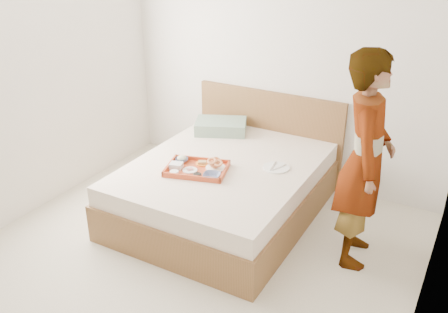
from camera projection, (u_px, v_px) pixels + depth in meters
ground at (174, 273)px, 3.89m from camera, size 3.50×4.00×0.01m
wall_back at (282, 59)px, 4.92m from camera, size 3.50×0.01×2.60m
wall_right at (438, 179)px, 2.56m from camera, size 0.01×4.00×2.60m
bed at (225, 188)px, 4.61m from camera, size 1.65×2.00×0.53m
headboard at (268, 134)px, 5.29m from camera, size 1.65×0.06×0.95m
pillow at (221, 126)px, 5.16m from camera, size 0.63×0.54×0.13m
tray at (197, 168)px, 4.35m from camera, size 0.62×0.52×0.05m
prawn_plate at (216, 168)px, 4.36m from camera, size 0.23×0.23×0.01m
navy_bowl_big at (212, 176)px, 4.20m from camera, size 0.19×0.19×0.04m
sauce_dish at (197, 175)px, 4.21m from camera, size 0.10×0.10×0.03m
meat_plate at (190, 170)px, 4.32m from camera, size 0.16×0.16×0.01m
bread_plate at (203, 163)px, 4.45m from camera, size 0.16×0.16×0.01m
salad_bowl at (182, 160)px, 4.48m from camera, size 0.14×0.14×0.04m
plastic_tub at (176, 166)px, 4.37m from camera, size 0.13×0.12×0.05m
cheese_round at (174, 173)px, 4.26m from camera, size 0.10×0.10×0.03m
dinner_plate at (276, 168)px, 4.40m from camera, size 0.28×0.28×0.01m
person at (365, 161)px, 3.75m from camera, size 0.54×0.71×1.75m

